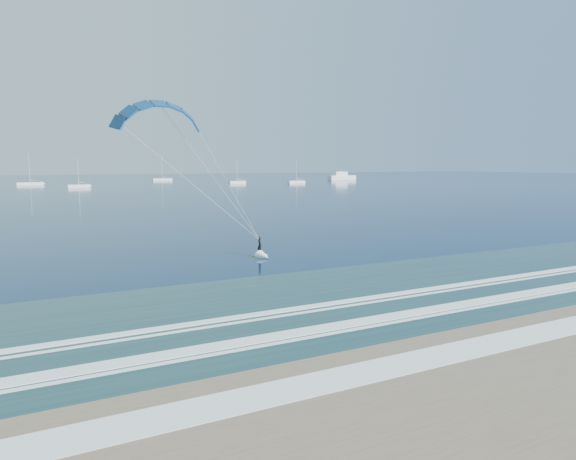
{
  "coord_description": "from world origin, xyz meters",
  "views": [
    {
      "loc": [
        -22.79,
        -17.35,
        8.84
      ],
      "look_at": [
        -1.43,
        23.73,
        2.87
      ],
      "focal_mm": 32.0,
      "sensor_mm": 36.0,
      "label": 1
    }
  ],
  "objects_px": {
    "sailboat_2": "(30,184)",
    "sailboat_5": "(237,182)",
    "kitesurfer_rig": "(215,180)",
    "motor_yacht": "(341,177)",
    "sailboat_3": "(79,186)",
    "sailboat_6": "(296,182)",
    "sailboat_4": "(162,179)"
  },
  "relations": [
    {
      "from": "sailboat_2",
      "to": "sailboat_3",
      "type": "distance_m",
      "value": 38.41
    },
    {
      "from": "sailboat_4",
      "to": "sailboat_5",
      "type": "distance_m",
      "value": 61.28
    },
    {
      "from": "motor_yacht",
      "to": "sailboat_5",
      "type": "height_order",
      "value": "sailboat_5"
    },
    {
      "from": "sailboat_6",
      "to": "sailboat_4",
      "type": "bearing_deg",
      "value": 124.13
    },
    {
      "from": "kitesurfer_rig",
      "to": "sailboat_5",
      "type": "xyz_separation_m",
      "value": [
        72.7,
        176.62,
        -6.84
      ]
    },
    {
      "from": "kitesurfer_rig",
      "to": "sailboat_3",
      "type": "relative_size",
      "value": 1.52
    },
    {
      "from": "kitesurfer_rig",
      "to": "motor_yacht",
      "type": "height_order",
      "value": "kitesurfer_rig"
    },
    {
      "from": "sailboat_3",
      "to": "sailboat_4",
      "type": "relative_size",
      "value": 0.79
    },
    {
      "from": "sailboat_5",
      "to": "sailboat_6",
      "type": "height_order",
      "value": "sailboat_6"
    },
    {
      "from": "sailboat_2",
      "to": "sailboat_6",
      "type": "height_order",
      "value": "sailboat_2"
    },
    {
      "from": "kitesurfer_rig",
      "to": "sailboat_3",
      "type": "xyz_separation_m",
      "value": [
        4.6,
        165.14,
        -6.84
      ]
    },
    {
      "from": "sailboat_3",
      "to": "sailboat_5",
      "type": "xyz_separation_m",
      "value": [
        68.09,
        11.48,
        -0.0
      ]
    },
    {
      "from": "sailboat_2",
      "to": "sailboat_4",
      "type": "height_order",
      "value": "sailboat_4"
    },
    {
      "from": "kitesurfer_rig",
      "to": "sailboat_5",
      "type": "relative_size",
      "value": 1.55
    },
    {
      "from": "sailboat_6",
      "to": "sailboat_3",
      "type": "bearing_deg",
      "value": -178.58
    },
    {
      "from": "sailboat_2",
      "to": "sailboat_5",
      "type": "relative_size",
      "value": 1.26
    },
    {
      "from": "sailboat_5",
      "to": "sailboat_3",
      "type": "bearing_deg",
      "value": -170.43
    },
    {
      "from": "sailboat_4",
      "to": "sailboat_5",
      "type": "xyz_separation_m",
      "value": [
        19.85,
        -57.98,
        -0.02
      ]
    },
    {
      "from": "sailboat_2",
      "to": "kitesurfer_rig",
      "type": "bearing_deg",
      "value": -86.81
    },
    {
      "from": "kitesurfer_rig",
      "to": "motor_yacht",
      "type": "distance_m",
      "value": 251.22
    },
    {
      "from": "kitesurfer_rig",
      "to": "sailboat_6",
      "type": "xyz_separation_m",
      "value": [
        98.35,
        167.47,
        -6.84
      ]
    },
    {
      "from": "sailboat_4",
      "to": "sailboat_6",
      "type": "height_order",
      "value": "sailboat_4"
    },
    {
      "from": "kitesurfer_rig",
      "to": "sailboat_2",
      "type": "xyz_separation_m",
      "value": [
        -11.16,
        200.17,
        -6.83
      ]
    },
    {
      "from": "sailboat_3",
      "to": "sailboat_6",
      "type": "relative_size",
      "value": 0.96
    },
    {
      "from": "kitesurfer_rig",
      "to": "sailboat_2",
      "type": "distance_m",
      "value": 200.6
    },
    {
      "from": "kitesurfer_rig",
      "to": "sailboat_2",
      "type": "relative_size",
      "value": 1.23
    },
    {
      "from": "sailboat_3",
      "to": "sailboat_5",
      "type": "height_order",
      "value": "sailboat_3"
    },
    {
      "from": "motor_yacht",
      "to": "sailboat_5",
      "type": "xyz_separation_m",
      "value": [
        -74.32,
        -27.01,
        -1.11
      ]
    },
    {
      "from": "sailboat_3",
      "to": "sailboat_2",
      "type": "bearing_deg",
      "value": 114.23
    },
    {
      "from": "sailboat_6",
      "to": "sailboat_2",
      "type": "bearing_deg",
      "value": 163.37
    },
    {
      "from": "kitesurfer_rig",
      "to": "motor_yacht",
      "type": "relative_size",
      "value": 1.0
    },
    {
      "from": "sailboat_2",
      "to": "sailboat_6",
      "type": "distance_m",
      "value": 114.29
    }
  ]
}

